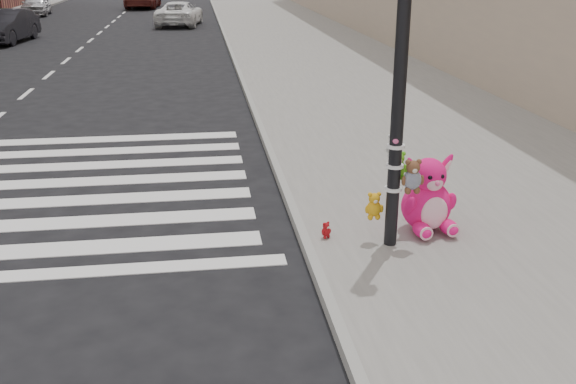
{
  "coord_description": "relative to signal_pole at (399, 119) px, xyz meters",
  "views": [
    {
      "loc": [
        0.28,
        -5.43,
        3.61
      ],
      "look_at": [
        1.34,
        2.24,
        0.75
      ],
      "focal_mm": 40.0,
      "sensor_mm": 36.0,
      "label": 1
    }
  ],
  "objects": [
    {
      "name": "car_white_near",
      "position": [
        -3.24,
        29.22,
        -1.14
      ],
      "size": [
        2.69,
        4.82,
        1.27
      ],
      "primitive_type": "imported",
      "rotation": [
        0.0,
        0.0,
        3.01
      ],
      "color": "white",
      "rests_on": "ground"
    },
    {
      "name": "red_teddy",
      "position": [
        -0.8,
        0.28,
        -1.53
      ],
      "size": [
        0.19,
        0.17,
        0.22
      ],
      "primitive_type": null,
      "rotation": [
        0.0,
        0.0,
        0.52
      ],
      "color": "#A11015",
      "rests_on": "sidewalk_near"
    },
    {
      "name": "pink_bunny",
      "position": [
        0.58,
        0.36,
        -1.21
      ],
      "size": [
        0.75,
        0.84,
        1.06
      ],
      "rotation": [
        0.0,
        0.0,
        0.13
      ],
      "color": "#FD1577",
      "rests_on": "sidewalk_near"
    },
    {
      "name": "ground",
      "position": [
        -2.62,
        -1.81,
        -1.78
      ],
      "size": [
        120.0,
        120.0,
        0.0
      ],
      "primitive_type": "plane",
      "color": "black",
      "rests_on": "ground"
    },
    {
      "name": "signal_pole",
      "position": [
        0.0,
        0.0,
        0.0
      ],
      "size": [
        0.69,
        0.49,
        4.0
      ],
      "color": "black",
      "rests_on": "sidewalk_near"
    },
    {
      "name": "car_silver_deep",
      "position": [
        -12.42,
        36.95,
        -1.12
      ],
      "size": [
        1.87,
        4.0,
        1.32
      ],
      "primitive_type": "imported",
      "rotation": [
        0.0,
        0.0,
        0.08
      ],
      "color": "silver",
      "rests_on": "ground"
    },
    {
      "name": "sidewalk_near",
      "position": [
        2.38,
        8.19,
        -1.71
      ],
      "size": [
        7.0,
        80.0,
        0.14
      ],
      "primitive_type": "cube",
      "color": "slate",
      "rests_on": "ground"
    },
    {
      "name": "curb_edge",
      "position": [
        -1.07,
        8.19,
        -1.71
      ],
      "size": [
        0.12,
        80.0,
        0.15
      ],
      "primitive_type": "cube",
      "color": "gray",
      "rests_on": "ground"
    },
    {
      "name": "car_dark_far",
      "position": [
        -10.59,
        22.93,
        -1.07
      ],
      "size": [
        2.02,
        4.45,
        1.42
      ],
      "primitive_type": "imported",
      "rotation": [
        0.0,
        0.0,
        -0.12
      ],
      "color": "black",
      "rests_on": "ground"
    }
  ]
}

